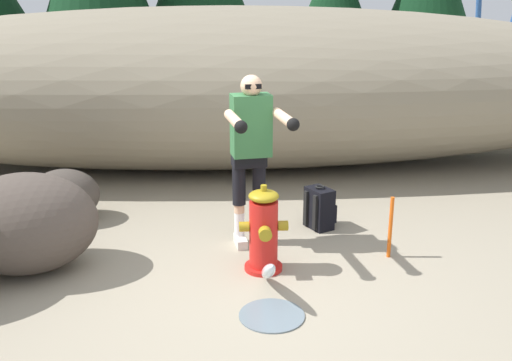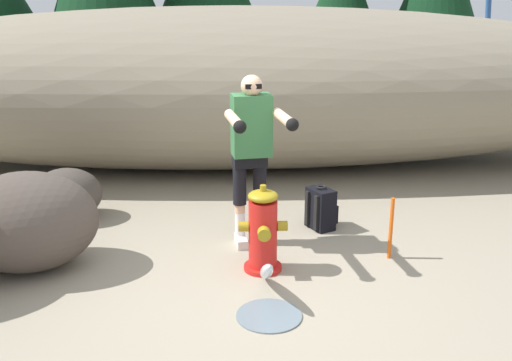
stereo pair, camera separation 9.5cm
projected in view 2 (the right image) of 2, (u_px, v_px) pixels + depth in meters
The scene contains 9 objects.
ground_plane at pixel (244, 290), 4.87m from camera, with size 56.00×56.00×0.04m, color gray.
dirt_embankment at pixel (235, 88), 8.20m from camera, with size 13.30×3.20×2.26m, color gray.
fire_hydrant at pixel (263, 232), 5.09m from camera, with size 0.43×0.39×0.80m.
hydrant_water_jet at pixel (267, 284), 4.59m from camera, with size 0.51×0.92×0.48m.
utility_worker at pixel (251, 141), 5.38m from camera, with size 0.62×1.02×1.69m.
spare_backpack at pixel (321, 209), 6.08m from camera, with size 0.35×0.36×0.47m.
boulder_large at pixel (26, 222), 5.08m from camera, with size 1.25×0.94×0.90m, color #4B413A.
boulder_small at pixel (67, 194), 6.32m from camera, with size 0.76×0.65×0.58m, color #443C36.
survey_stake at pixel (391, 228), 5.34m from camera, with size 0.04×0.04×0.60m, color #E55914.
Camera 2 is at (-0.11, -4.36, 2.33)m, focal length 40.26 mm.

